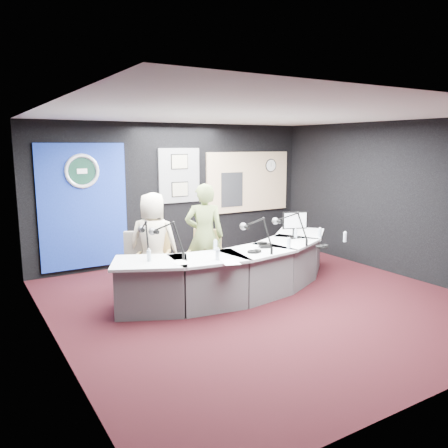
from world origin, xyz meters
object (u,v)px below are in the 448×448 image
broadcast_desk (240,269)px  person_man (153,242)px  armchair_left (154,261)px  armchair_right (205,257)px  person_woman (204,236)px

broadcast_desk → person_man: 1.47m
armchair_left → armchair_right: bearing=13.5°
armchair_right → person_man: size_ratio=0.65×
armchair_left → person_woman: bearing=13.5°
broadcast_desk → armchair_left: armchair_left is taller
armchair_right → armchair_left: bearing=-157.0°
armchair_right → person_woman: 0.35m
armchair_right → broadcast_desk: bearing=-10.2°
broadcast_desk → person_man: size_ratio=2.77×
armchair_left → armchair_right: 0.84m
armchair_left → person_man: person_man is taller
broadcast_desk → armchair_right: armchair_right is taller
armchair_left → person_man: (0.00, 0.00, 0.30)m
person_man → armchair_left: bearing=-0.0°
broadcast_desk → armchair_right: size_ratio=4.24×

